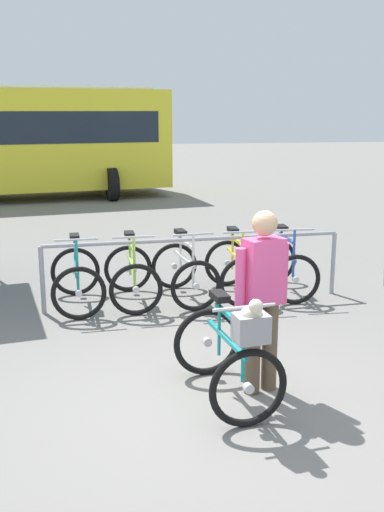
{
  "coord_description": "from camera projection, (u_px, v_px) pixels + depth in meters",
  "views": [
    {
      "loc": [
        -0.98,
        -4.56,
        2.47
      ],
      "look_at": [
        0.08,
        1.37,
        1.0
      ],
      "focal_mm": 42.4,
      "sensor_mm": 36.0,
      "label": 1
    }
  ],
  "objects": [
    {
      "name": "person_with_featured_bike",
      "position": [
        263.0,
        294.0,
        5.24
      ],
      "size": [
        0.51,
        0.29,
        1.64
      ],
      "color": "brown",
      "rests_on": "ground"
    },
    {
      "name": "racked_bike_white",
      "position": [
        185.0,
        273.0,
        7.97
      ],
      "size": [
        0.79,
        1.18,
        0.97
      ],
      "color": "black",
      "rests_on": "ground"
    },
    {
      "name": "ground_plane",
      "position": [
        211.0,
        408.0,
        5.11
      ],
      "size": [
        80.0,
        80.0,
        0.0
      ],
      "primitive_type": "plane",
      "color": "slate"
    },
    {
      "name": "racked_bike_yellow",
      "position": [
        235.0,
        270.0,
        8.12
      ],
      "size": [
        0.68,
        1.13,
        0.98
      ],
      "color": "black",
      "rests_on": "ground"
    },
    {
      "name": "bike_rack_rail",
      "position": [
        195.0,
        252.0,
        7.75
      ],
      "size": [
        3.91,
        0.22,
        0.88
      ],
      "color": "#99999E",
      "rests_on": "ground"
    },
    {
      "name": "racked_bike_teal",
      "position": [
        77.0,
        279.0,
        7.67
      ],
      "size": [
        0.71,
        1.13,
        0.97
      ],
      "color": "black",
      "rests_on": "ground"
    },
    {
      "name": "featured_bicycle",
      "position": [
        231.0,
        351.0,
        5.08
      ],
      "size": [
        0.79,
        1.24,
        1.09
      ],
      "color": "black",
      "rests_on": "ground"
    },
    {
      "name": "racked_bike_blue",
      "position": [
        284.0,
        267.0,
        8.27
      ],
      "size": [
        0.7,
        1.12,
        0.97
      ],
      "color": "black",
      "rests_on": "ground"
    },
    {
      "name": "racked_bike_lime",
      "position": [
        132.0,
        276.0,
        7.82
      ],
      "size": [
        0.68,
        1.12,
        0.97
      ],
      "color": "black",
      "rests_on": "ground"
    }
  ]
}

